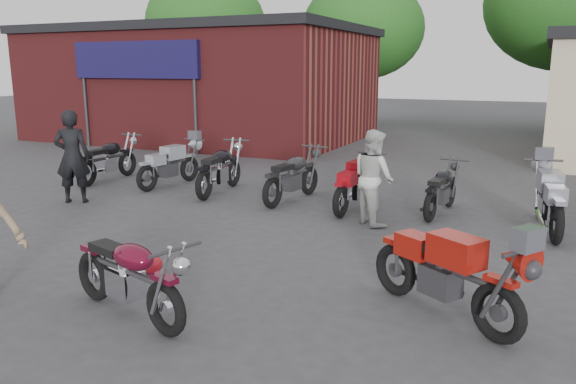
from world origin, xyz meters
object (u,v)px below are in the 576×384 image
at_px(sportbike, 446,268).
at_px(row_bike_6, 550,196).
at_px(vintage_motorcycle, 128,270).
at_px(person_dark, 72,157).
at_px(row_bike_5, 442,187).
at_px(row_bike_3, 293,173).
at_px(row_bike_1, 170,162).
at_px(row_bike_0, 108,157).
at_px(row_bike_2, 220,166).
at_px(person_light, 374,177).
at_px(row_bike_4, 356,181).
at_px(helmet, 152,264).

bearing_deg(sportbike, row_bike_6, 108.65).
xyz_separation_m(vintage_motorcycle, person_dark, (-4.75, 3.92, 0.40)).
bearing_deg(row_bike_5, vintage_motorcycle, 165.08).
xyz_separation_m(vintage_motorcycle, row_bike_3, (-0.67, 5.94, 0.03)).
relative_size(vintage_motorcycle, sportbike, 0.95).
relative_size(person_dark, row_bike_1, 0.98).
xyz_separation_m(row_bike_0, row_bike_2, (3.23, -0.03, 0.02)).
height_order(row_bike_1, row_bike_6, row_bike_6).
bearing_deg(row_bike_1, person_light, -95.56).
height_order(row_bike_3, row_bike_4, row_bike_3).
xyz_separation_m(person_light, row_bike_5, (1.00, 1.22, -0.32)).
relative_size(helmet, row_bike_2, 0.14).
bearing_deg(row_bike_6, helmet, 123.46).
bearing_deg(row_bike_4, row_bike_5, -74.66).
height_order(person_light, row_bike_4, person_light).
height_order(helmet, row_bike_4, row_bike_4).
bearing_deg(row_bike_0, row_bike_4, -93.04).
bearing_deg(person_light, row_bike_0, 32.60).
bearing_deg(row_bike_1, row_bike_6, -85.58).
bearing_deg(helmet, row_bike_3, 90.12).
relative_size(row_bike_3, row_bike_6, 0.96).
distance_m(row_bike_0, row_bike_5, 8.07).
distance_m(helmet, person_light, 4.28).
bearing_deg(row_bike_0, row_bike_5, -90.35).
relative_size(vintage_motorcycle, row_bike_4, 0.99).
relative_size(row_bike_1, row_bike_5, 1.08).
relative_size(row_bike_1, row_bike_6, 0.93).
bearing_deg(row_bike_1, row_bike_3, -86.09).
height_order(sportbike, row_bike_0, sportbike).
bearing_deg(row_bike_6, row_bike_0, 79.23).
height_order(vintage_motorcycle, person_light, person_light).
bearing_deg(row_bike_5, row_bike_4, 107.78).
height_order(helmet, person_light, person_light).
distance_m(row_bike_0, row_bike_6, 9.94).
bearing_deg(row_bike_0, sportbike, -118.32).
bearing_deg(person_dark, row_bike_4, 169.26).
bearing_deg(row_bike_3, row_bike_1, 93.90).
height_order(sportbike, person_dark, person_dark).
distance_m(vintage_motorcycle, row_bike_1, 7.28).
xyz_separation_m(person_dark, row_bike_3, (4.07, 2.02, -0.37)).
height_order(helmet, row_bike_3, row_bike_3).
xyz_separation_m(vintage_motorcycle, row_bike_2, (-2.47, 5.97, 0.04)).
bearing_deg(row_bike_3, helmet, -172.83).
relative_size(person_light, row_bike_2, 0.81).
bearing_deg(row_bike_0, row_bike_2, -91.95).
xyz_separation_m(person_light, row_bike_1, (-5.30, 1.19, -0.28)).
height_order(person_dark, row_bike_4, person_dark).
height_order(person_dark, row_bike_5, person_dark).
xyz_separation_m(helmet, row_bike_5, (3.02, 4.93, 0.40)).
bearing_deg(row_bike_3, sportbike, -131.98).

